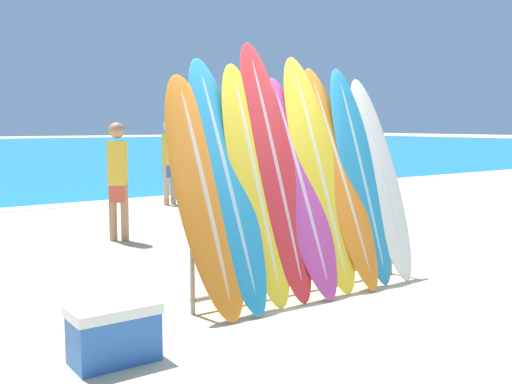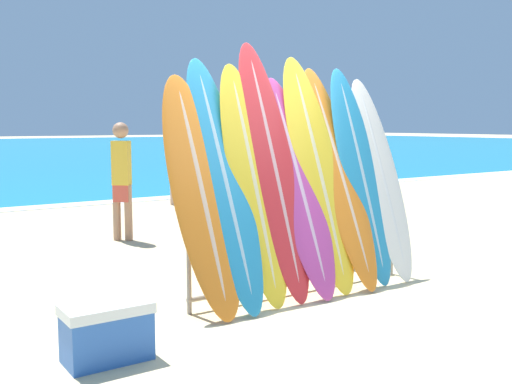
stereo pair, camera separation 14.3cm
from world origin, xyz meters
name	(u,v)px [view 2 (the right image)]	position (x,y,z in m)	size (l,w,h in m)	color
ground_plane	(323,299)	(0.00, 0.00, 0.00)	(160.00, 160.00, 0.00)	#CCB789
surfboard_rack	(302,243)	(-0.02, 0.30, 0.48)	(2.49, 0.04, 0.88)	gray
surfboard_slot_0	(201,192)	(-1.10, 0.34, 1.04)	(0.55, 0.99, 2.07)	orange
surfboard_slot_1	(224,180)	(-0.84, 0.38, 1.12)	(0.49, 1.08, 2.24)	teal
surfboard_slot_2	(253,182)	(-0.55, 0.36, 1.10)	(0.50, 0.87, 2.19)	yellow
surfboard_slot_3	(273,168)	(-0.30, 0.39, 1.21)	(0.49, 0.99, 2.42)	red
surfboard_slot_4	(298,184)	(-0.04, 0.34, 1.05)	(0.52, 1.00, 2.09)	#B23D8E
surfboard_slot_5	(318,171)	(0.23, 0.38, 1.16)	(0.54, 0.97, 2.31)	yellow
surfboard_slot_6	(339,175)	(0.50, 0.37, 1.11)	(0.49, 1.09, 2.22)	orange
surfboard_slot_7	(360,174)	(0.77, 0.35, 1.11)	(0.49, 0.86, 2.22)	teal
surfboard_slot_8	(381,177)	(1.06, 0.34, 1.06)	(0.49, 0.87, 2.12)	silver
person_near_water	(261,168)	(2.02, 3.99, 0.90)	(0.22, 0.28, 1.65)	beige
person_mid_beach	(176,159)	(1.81, 6.70, 0.92)	(0.28, 0.23, 1.68)	tan
person_far_left	(226,179)	(0.76, 3.03, 0.85)	(0.27, 0.25, 1.55)	#846047
person_far_right	(122,176)	(-0.49, 3.73, 0.90)	(0.28, 0.27, 1.64)	#A87A5B
cooler_box	(107,332)	(-2.18, -0.30, 0.20)	(0.59, 0.34, 0.40)	#2D60B7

